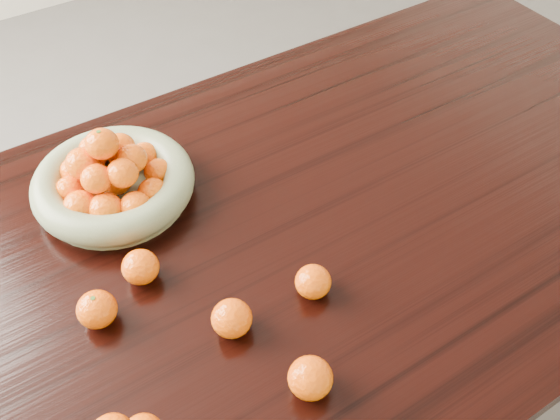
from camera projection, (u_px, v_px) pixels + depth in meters
ground at (285, 410)px, 1.70m from camera, size 5.00×5.00×0.00m
dining_table at (287, 257)px, 1.22m from camera, size 2.00×1.00×0.75m
fruit_bowl at (112, 180)px, 1.18m from camera, size 0.31×0.31×0.16m
loose_orange_0 at (97, 309)px, 0.99m from camera, size 0.06×0.06×0.06m
loose_orange_1 at (310, 378)px, 0.91m from camera, size 0.07×0.07×0.06m
loose_orange_2 at (313, 282)px, 1.03m from camera, size 0.06×0.06×0.06m
loose_orange_3 at (140, 267)px, 1.05m from camera, size 0.06×0.06×0.06m
loose_orange_4 at (232, 318)px, 0.98m from camera, size 0.07×0.07×0.06m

